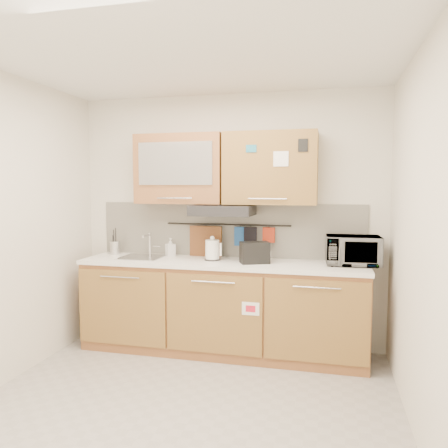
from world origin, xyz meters
The scene contains 20 objects.
floor centered at (0.00, 0.00, 0.00)m, with size 3.20×3.20×0.00m, color #9E9993.
ceiling centered at (0.00, 0.00, 2.60)m, with size 3.20×3.20×0.00m, color white.
wall_back centered at (0.00, 1.50, 1.30)m, with size 3.20×3.20×0.00m, color silver.
wall_right centered at (1.60, 0.00, 1.30)m, with size 3.00×3.00×0.00m, color silver.
base_cabinet centered at (0.00, 1.19, 0.41)m, with size 2.80×0.64×0.88m.
countertop centered at (0.00, 1.19, 0.90)m, with size 2.82×0.62×0.04m, color white.
backsplash centered at (0.00, 1.49, 1.20)m, with size 2.80×0.02×0.56m, color silver.
upper_cabinets centered at (0.00, 1.32, 1.83)m, with size 1.82×0.37×0.70m.
range_hood centered at (0.00, 1.25, 1.42)m, with size 0.60×0.46×0.10m, color black.
sink centered at (-0.85, 1.21, 0.92)m, with size 0.42×0.40×0.26m.
utensil_rail centered at (0.00, 1.45, 1.26)m, with size 0.02×0.02×1.30m, color black.
utensil_crock centered at (-1.23, 1.35, 0.99)m, with size 0.15×0.15×0.29m.
kettle centered at (-0.10, 1.23, 1.02)m, with size 0.17×0.16×0.24m.
toaster centered at (0.34, 1.15, 1.03)m, with size 0.31×0.25×0.21m.
microwave centered at (1.25, 1.28, 1.06)m, with size 0.49×0.33×0.27m, color #999999.
soap_bottle centered at (-0.60, 1.37, 1.02)m, with size 0.09×0.09×0.19m, color #999999.
cutting_board centered at (-0.23, 1.44, 1.03)m, with size 0.35×0.03×0.43m, color brown.
oven_mitt centered at (0.14, 1.44, 1.14)m, with size 0.12×0.03×0.19m, color #22529C.
dark_pouch centered at (0.24, 1.44, 1.14)m, with size 0.13×0.04×0.21m, color black.
pot_holder centered at (0.43, 1.44, 1.16)m, with size 0.12×0.02×0.15m, color #A92D16.
Camera 1 is at (1.02, -2.94, 1.66)m, focal length 35.00 mm.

